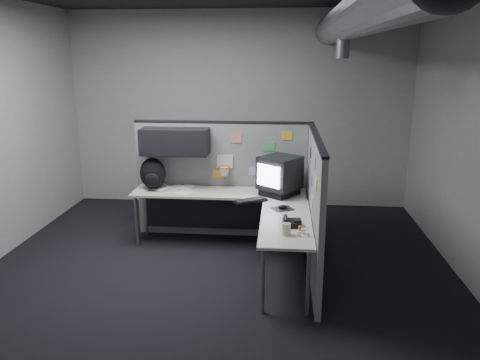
# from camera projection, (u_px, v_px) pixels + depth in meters

# --- Properties ---
(room) EXTENTS (5.62, 5.62, 3.22)m
(room) POSITION_uv_depth(u_px,v_px,m) (268.00, 94.00, 4.87)
(room) COLOR black
(room) RESTS_ON ground
(partition_back) EXTENTS (2.44, 0.42, 1.63)m
(partition_back) POSITION_uv_depth(u_px,v_px,m) (210.00, 168.00, 6.41)
(partition_back) COLOR gray
(partition_back) RESTS_ON ground
(partition_right) EXTENTS (0.07, 2.23, 1.63)m
(partition_right) POSITION_uv_depth(u_px,v_px,m) (314.00, 206.00, 5.36)
(partition_right) COLOR gray
(partition_right) RESTS_ON ground
(desk) EXTENTS (2.31, 2.11, 0.73)m
(desk) POSITION_uv_depth(u_px,v_px,m) (235.00, 207.00, 5.96)
(desk) COLOR beige
(desk) RESTS_ON ground
(monitor) EXTENTS (0.62, 0.62, 0.51)m
(monitor) POSITION_uv_depth(u_px,v_px,m) (280.00, 175.00, 6.02)
(monitor) COLOR black
(monitor) RESTS_ON desk
(keyboard) EXTENTS (0.43, 0.36, 0.04)m
(keyboard) POSITION_uv_depth(u_px,v_px,m) (250.00, 201.00, 5.78)
(keyboard) COLOR black
(keyboard) RESTS_ON desk
(mouse) EXTENTS (0.29, 0.27, 0.05)m
(mouse) POSITION_uv_depth(u_px,v_px,m) (283.00, 208.00, 5.51)
(mouse) COLOR black
(mouse) RESTS_ON desk
(phone) EXTENTS (0.20, 0.22, 0.10)m
(phone) POSITION_uv_depth(u_px,v_px,m) (291.00, 222.00, 4.97)
(phone) COLOR black
(phone) RESTS_ON desk
(bottles) EXTENTS (0.12, 0.14, 0.07)m
(bottles) POSITION_uv_depth(u_px,v_px,m) (302.00, 232.00, 4.72)
(bottles) COLOR silver
(bottles) RESTS_ON desk
(cup) EXTENTS (0.10, 0.10, 0.12)m
(cup) POSITION_uv_depth(u_px,v_px,m) (286.00, 229.00, 4.71)
(cup) COLOR #B8AFA3
(cup) RESTS_ON desk
(papers) EXTENTS (0.72, 0.65, 0.02)m
(papers) POSITION_uv_depth(u_px,v_px,m) (171.00, 187.00, 6.39)
(papers) COLOR white
(papers) RESTS_ON desk
(backpack) EXTENTS (0.39, 0.37, 0.43)m
(backpack) POSITION_uv_depth(u_px,v_px,m) (153.00, 174.00, 6.29)
(backpack) COLOR black
(backpack) RESTS_ON desk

